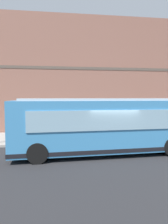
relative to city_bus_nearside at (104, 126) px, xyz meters
name	(u,v)px	position (x,y,z in m)	size (l,w,h in m)	color
ground	(110,155)	(-0.33, -0.25, -1.55)	(120.00, 120.00, 0.00)	#262628
sidewalk_curb	(93,137)	(4.75, -0.25, -1.48)	(4.95, 40.00, 0.15)	#9E9991
building_corner	(81,79)	(12.10, -0.25, 3.60)	(9.81, 16.74, 10.32)	#8C5B4C
city_bus_nearside	(104,126)	(0.00, 0.00, 0.00)	(3.06, 10.16, 3.07)	#3F8CC6
pedestrian_near_building_entrance	(124,124)	(4.22, -2.55, -0.43)	(0.32, 0.32, 1.69)	silver
pedestrian_near_hydrant	(156,122)	(4.74, -5.49, -0.44)	(0.32, 0.32, 1.68)	silver
pedestrian_walking_along_curb	(93,127)	(3.10, 0.03, -0.50)	(0.32, 0.32, 1.58)	gold
newspaper_vending_box	(165,127)	(5.25, -6.57, -0.95)	(0.44, 0.42, 0.90)	#BF3F19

